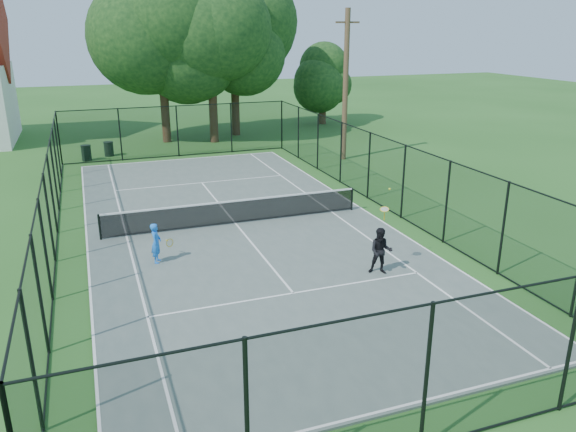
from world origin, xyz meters
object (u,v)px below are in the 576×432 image
object	(u,v)px
player_blue	(156,243)
player_black	(381,251)
tennis_net	(235,211)
trash_bin_left	(86,153)
trash_bin_right	(109,149)
utility_pole	(346,85)

from	to	relation	value
player_blue	player_black	xyz separation A→B (m)	(6.37, -3.25, 0.08)
tennis_net	trash_bin_left	xyz separation A→B (m)	(-5.17, 13.69, -0.13)
tennis_net	trash_bin_left	distance (m)	14.64
tennis_net	player_black	size ratio (longest dim) A/B	3.99
trash_bin_right	utility_pole	xyz separation A→B (m)	(12.78, -5.49, 3.77)
trash_bin_right	player_blue	world-z (taller)	player_blue
utility_pole	trash_bin_left	bearing A→B (deg)	161.54
trash_bin_right	utility_pole	bearing A→B (deg)	-23.25
player_black	player_blue	bearing A→B (deg)	152.97
tennis_net	trash_bin_right	bearing A→B (deg)	105.04
player_black	trash_bin_left	bearing A→B (deg)	112.58
player_black	trash_bin_right	bearing A→B (deg)	108.63
tennis_net	player_black	bearing A→B (deg)	-63.32
tennis_net	trash_bin_left	size ratio (longest dim) A/B	11.26
tennis_net	player_black	distance (m)	6.72
trash_bin_right	player_blue	xyz separation A→B (m)	(0.54, -17.25, 0.28)
tennis_net	player_black	world-z (taller)	player_black
utility_pole	player_blue	size ratio (longest dim) A/B	6.29
trash_bin_left	player_black	distance (m)	21.34
trash_bin_left	utility_pole	distance (m)	15.29
utility_pole	player_black	size ratio (longest dim) A/B	3.28
player_black	tennis_net	bearing A→B (deg)	116.68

